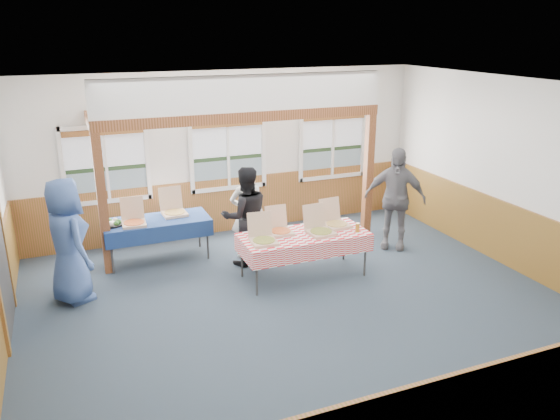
{
  "coord_description": "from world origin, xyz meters",
  "views": [
    {
      "loc": [
        -2.99,
        -6.65,
        3.95
      ],
      "look_at": [
        0.11,
        1.0,
        1.19
      ],
      "focal_mm": 35.0,
      "sensor_mm": 36.0,
      "label": 1
    }
  ],
  "objects_px": {
    "woman_white": "(247,213)",
    "woman_black": "(246,216)",
    "person_grey": "(395,198)",
    "man_blue": "(68,241)",
    "table_left": "(157,222)",
    "table_right": "(304,237)"
  },
  "relations": [
    {
      "from": "table_right",
      "to": "woman_white",
      "type": "bearing_deg",
      "value": 102.7
    },
    {
      "from": "woman_black",
      "to": "person_grey",
      "type": "bearing_deg",
      "value": 177.45
    },
    {
      "from": "man_blue",
      "to": "person_grey",
      "type": "relative_size",
      "value": 1.0
    },
    {
      "from": "person_grey",
      "to": "table_left",
      "type": "bearing_deg",
      "value": -155.99
    },
    {
      "from": "person_grey",
      "to": "man_blue",
      "type": "bearing_deg",
      "value": -141.98
    },
    {
      "from": "table_left",
      "to": "person_grey",
      "type": "bearing_deg",
      "value": 7.11
    },
    {
      "from": "table_right",
      "to": "woman_white",
      "type": "xyz_separation_m",
      "value": [
        -0.59,
        1.13,
        0.13
      ]
    },
    {
      "from": "man_blue",
      "to": "woman_white",
      "type": "bearing_deg",
      "value": -101.74
    },
    {
      "from": "woman_black",
      "to": "man_blue",
      "type": "height_order",
      "value": "man_blue"
    },
    {
      "from": "woman_white",
      "to": "woman_black",
      "type": "xyz_separation_m",
      "value": [
        -0.12,
        -0.26,
        0.04
      ]
    },
    {
      "from": "table_right",
      "to": "woman_black",
      "type": "xyz_separation_m",
      "value": [
        -0.71,
        0.87,
        0.17
      ]
    },
    {
      "from": "man_blue",
      "to": "person_grey",
      "type": "bearing_deg",
      "value": -112.51
    },
    {
      "from": "table_left",
      "to": "table_right",
      "type": "xyz_separation_m",
      "value": [
        2.11,
        -1.61,
        0.01
      ]
    },
    {
      "from": "table_left",
      "to": "woman_black",
      "type": "height_order",
      "value": "woman_black"
    },
    {
      "from": "woman_white",
      "to": "woman_black",
      "type": "distance_m",
      "value": 0.29
    },
    {
      "from": "woman_black",
      "to": "man_blue",
      "type": "bearing_deg",
      "value": 9.82
    },
    {
      "from": "person_grey",
      "to": "woman_black",
      "type": "bearing_deg",
      "value": -148.24
    },
    {
      "from": "table_left",
      "to": "table_right",
      "type": "distance_m",
      "value": 2.66
    },
    {
      "from": "table_right",
      "to": "person_grey",
      "type": "bearing_deg",
      "value": -0.18
    },
    {
      "from": "woman_black",
      "to": "woman_white",
      "type": "bearing_deg",
      "value": -110.46
    },
    {
      "from": "table_left",
      "to": "woman_white",
      "type": "distance_m",
      "value": 1.6
    },
    {
      "from": "table_right",
      "to": "woman_black",
      "type": "height_order",
      "value": "woman_black"
    }
  ]
}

